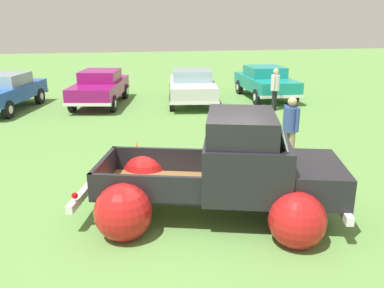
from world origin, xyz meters
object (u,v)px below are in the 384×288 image
Objects in this scene: show_car_1 at (100,86)px; spectator_1 at (275,87)px; show_car_2 at (192,85)px; show_car_3 at (265,81)px; show_car_0 at (3,91)px; spectator_0 at (291,126)px; vintage_pickup_truck at (230,177)px; lane_cone_0 at (137,154)px.

spectator_1 reaches higher than show_car_1.
spectator_1 reaches higher than show_car_2.
show_car_0 is at bearing -86.21° from show_car_3.
show_car_1 is 2.81× the size of spectator_0.
lane_cone_0 is (-1.48, 2.91, -0.45)m from vintage_pickup_truck.
vintage_pickup_truck is 7.90× the size of lane_cone_0.
spectator_0 is at bearing -7.27° from lane_cone_0.
vintage_pickup_truck is 9.28m from spectator_1.
show_car_0 and show_car_3 have the same top height.
show_car_1 and show_car_2 have the same top height.
show_car_3 is (11.11, 0.33, -0.00)m from show_car_0.
show_car_1 is 1.10× the size of show_car_3.
show_car_3 is (7.37, -0.03, 0.00)m from show_car_1.
show_car_3 is 6.77× the size of lane_cone_0.
show_car_3 is at bearing 50.88° from lane_cone_0.
show_car_1 is at bearing -88.13° from show_car_3.
vintage_pickup_truck reaches higher than lane_cone_0.
show_car_2 is at bearing 93.63° from show_car_1.
lane_cone_0 is (-5.78, -5.31, -0.63)m from spectator_1.
show_car_2 is (3.84, -0.56, 0.00)m from show_car_1.
show_car_0 is 10.73m from spectator_1.
show_car_2 is 7.23× the size of lane_cone_0.
show_car_3 is 8.77m from spectator_0.
spectator_0 reaches higher than show_car_3.
show_car_3 is 2.64m from spectator_1.
spectator_0 is (4.71, -8.38, 0.17)m from show_car_1.
show_car_2 is at bearing 78.47° from spectator_0.
show_car_1 reaches higher than lane_cone_0.
vintage_pickup_truck is at bearing -22.46° from show_car_3.
show_car_0 is 2.73× the size of spectator_0.
vintage_pickup_truck is at bearing -78.51° from spectator_1.
show_car_1 is at bearing 96.95° from lane_cone_0.
show_car_2 is (7.58, -0.20, 0.00)m from show_car_0.
spectator_1 is 7.88m from lane_cone_0.
show_car_0 is 0.97× the size of show_car_1.
show_car_2 and show_car_3 have the same top height.
show_car_3 reaches higher than lane_cone_0.
spectator_1 is at bearing 93.05° from show_car_0.
spectator_1 is at bearing 42.55° from lane_cone_0.
show_car_3 is at bearing 101.76° from show_car_1.
vintage_pickup_truck is at bearing 45.68° from show_car_0.
lane_cone_0 is (4.71, -7.54, -0.47)m from show_car_0.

